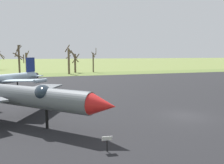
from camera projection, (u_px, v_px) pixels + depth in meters
ground_plane at (185, 116)px, 21.72m from camera, size 600.00×600.00×0.00m
asphalt_apron at (125, 90)px, 37.08m from camera, size 91.96×54.19×0.05m
grass_verge_strip at (86, 74)px, 68.36m from camera, size 151.96×12.00×0.06m
jet_fighter_front_left at (1, 79)px, 34.26m from camera, size 12.95×13.03×5.38m
jet_fighter_rear_center at (20, 95)px, 19.07m from camera, size 14.67×14.65×5.49m
info_placard_rear_center at (107, 142)px, 13.65m from camera, size 0.65×0.27×1.03m
bare_tree_left_of_center at (19, 59)px, 63.38m from camera, size 2.81×2.71×8.66m
bare_tree_center at (26, 63)px, 66.89m from camera, size 2.36×2.34×7.04m
bare_tree_right_of_center at (69, 60)px, 67.41m from camera, size 2.30×2.12×8.85m
bare_tree_far_right at (75, 61)px, 72.89m from camera, size 2.92×2.91×7.27m
bare_tree_backdrop_extra at (93, 61)px, 74.45m from camera, size 1.93×2.03×8.04m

